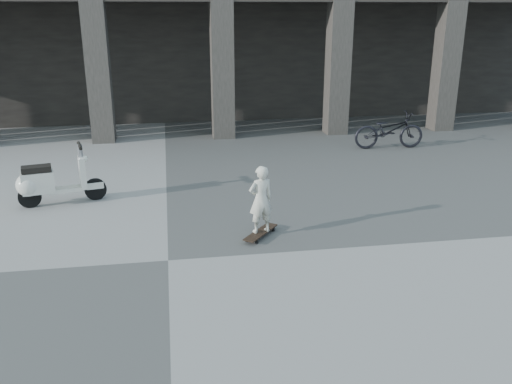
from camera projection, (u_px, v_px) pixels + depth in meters
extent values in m
plane|color=#464644|center=(168.00, 260.00, 8.53)|extent=(90.00, 90.00, 0.00)
cube|color=black|center=(160.00, 30.00, 20.65)|extent=(28.00, 6.00, 6.00)
cube|color=#2E2C26|center=(99.00, 73.00, 15.55)|extent=(0.65, 0.65, 4.00)
cube|color=#2E2C26|center=(222.00, 71.00, 16.10)|extent=(0.65, 0.65, 4.00)
cube|color=#2E2C26|center=(338.00, 69.00, 16.65)|extent=(0.65, 0.65, 4.00)
cube|color=#2E2C26|center=(446.00, 67.00, 17.20)|extent=(0.65, 0.65, 4.00)
cube|color=black|center=(261.00, 232.00, 9.40)|extent=(0.72, 0.82, 0.02)
cube|color=#B2B2B7|center=(269.00, 228.00, 9.67)|extent=(0.17, 0.15, 0.03)
cube|color=#B2B2B7|center=(252.00, 240.00, 9.16)|extent=(0.17, 0.15, 0.03)
cylinder|color=black|center=(264.00, 228.00, 9.72)|extent=(0.06, 0.07, 0.07)
cylinder|color=black|center=(274.00, 230.00, 9.63)|extent=(0.06, 0.07, 0.07)
cylinder|color=black|center=(247.00, 240.00, 9.20)|extent=(0.06, 0.07, 0.07)
cylinder|color=black|center=(257.00, 242.00, 9.12)|extent=(0.06, 0.07, 0.07)
imported|color=beige|center=(261.00, 199.00, 9.21)|extent=(0.49, 0.39, 1.19)
cylinder|color=black|center=(95.00, 189.00, 11.20)|extent=(0.46, 0.21, 0.44)
cylinder|color=black|center=(30.00, 197.00, 10.75)|extent=(0.46, 0.21, 0.44)
cube|color=beige|center=(65.00, 189.00, 10.96)|extent=(0.71, 0.43, 0.08)
cube|color=beige|center=(38.00, 182.00, 10.73)|extent=(0.67, 0.48, 0.42)
sphere|color=beige|center=(28.00, 185.00, 10.67)|extent=(0.47, 0.47, 0.47)
cube|color=black|center=(36.00, 169.00, 10.64)|extent=(0.60, 0.40, 0.11)
cube|color=beige|center=(82.00, 172.00, 10.99)|extent=(0.19, 0.39, 0.64)
cube|color=beige|center=(95.00, 185.00, 11.17)|extent=(0.36, 0.22, 0.13)
cylinder|color=#B2B2B7|center=(80.00, 153.00, 10.86)|extent=(0.12, 0.12, 0.33)
cylinder|color=black|center=(80.00, 146.00, 10.81)|extent=(0.19, 0.56, 0.07)
sphere|color=white|center=(84.00, 159.00, 10.93)|extent=(0.13, 0.13, 0.13)
imported|color=black|center=(389.00, 130.00, 15.24)|extent=(2.00, 0.78, 1.04)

